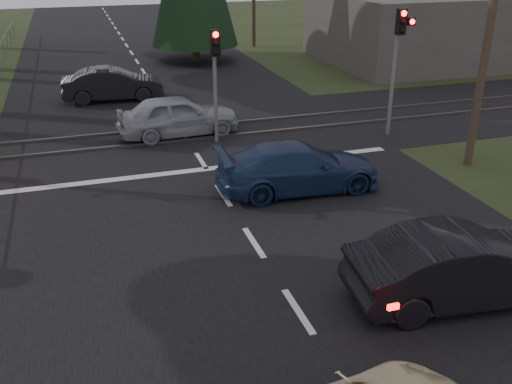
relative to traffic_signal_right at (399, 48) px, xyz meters
name	(u,v)px	position (x,y,z in m)	size (l,w,h in m)	color
ground	(298,311)	(-7.55, -9.47, -3.31)	(120.00, 120.00, 0.00)	#283116
road	(195,151)	(-7.55, 0.53, -3.31)	(14.00, 100.00, 0.01)	black
rail_corridor	(184,134)	(-7.55, 2.53, -3.31)	(120.00, 8.00, 0.01)	black
stop_line	(207,169)	(-7.55, -1.27, -3.30)	(13.00, 0.35, 0.00)	silver
rail_near	(188,140)	(-7.55, 1.73, -3.26)	(120.00, 0.12, 0.10)	#59544C
rail_far	(180,127)	(-7.55, 3.33, -3.26)	(120.00, 0.12, 0.10)	#59544C
traffic_signal_right	(399,48)	(0.00, 0.00, 0.00)	(0.68, 0.48, 4.70)	slate
traffic_signal_center	(215,67)	(-6.55, 1.20, -0.51)	(0.32, 0.48, 4.10)	slate
utility_pole_near	(491,19)	(0.95, -3.47, 1.41)	(1.80, 0.26, 9.00)	#4C3D2D
building_right	(440,26)	(10.45, 12.53, -1.31)	(14.00, 10.00, 4.00)	#59514C
dark_hatchback	(463,267)	(-4.18, -10.08, -2.53)	(1.67, 4.78, 1.57)	black
silver_car	(178,116)	(-7.75, 2.51, -2.54)	(1.84, 4.57, 1.56)	#9B9DA2
blue_sedan	(298,167)	(-5.29, -3.72, -2.60)	(2.00, 4.92, 1.43)	#192C4C
dark_car_far	(113,84)	(-9.67, 8.57, -2.56)	(1.59, 4.56, 1.50)	black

